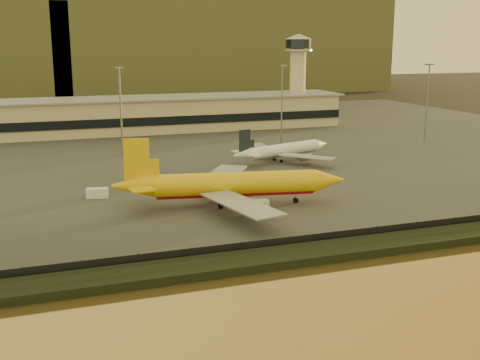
# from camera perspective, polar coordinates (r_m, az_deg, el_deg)

# --- Properties ---
(ground) EXTENTS (900.00, 900.00, 0.00)m
(ground) POSITION_cam_1_polar(r_m,az_deg,el_deg) (107.50, 0.84, -4.68)
(ground) COLOR black
(ground) RESTS_ON ground
(embankment) EXTENTS (320.00, 7.00, 1.40)m
(embankment) POSITION_cam_1_polar(r_m,az_deg,el_deg) (92.39, 4.54, -7.26)
(embankment) COLOR black
(embankment) RESTS_ON ground
(tarmac) EXTENTS (320.00, 220.00, 0.20)m
(tarmac) POSITION_cam_1_polar(r_m,az_deg,el_deg) (197.01, -8.84, 3.31)
(tarmac) COLOR #2D2D2D
(tarmac) RESTS_ON ground
(perimeter_fence) EXTENTS (300.00, 0.05, 2.20)m
(perimeter_fence) POSITION_cam_1_polar(r_m,az_deg,el_deg) (95.63, 3.57, -6.15)
(perimeter_fence) COLOR black
(perimeter_fence) RESTS_ON tarmac
(terminal_building) EXTENTS (202.00, 25.00, 12.60)m
(terminal_building) POSITION_cam_1_polar(r_m,az_deg,el_deg) (224.12, -14.06, 5.82)
(terminal_building) COLOR tan
(terminal_building) RESTS_ON tarmac
(control_tower) EXTENTS (11.20, 11.20, 35.50)m
(control_tower) POSITION_cam_1_polar(r_m,az_deg,el_deg) (250.67, 5.51, 10.40)
(control_tower) COLOR tan
(control_tower) RESTS_ON tarmac
(apron_light_masts) EXTENTS (152.20, 12.20, 25.40)m
(apron_light_masts) POSITION_cam_1_polar(r_m,az_deg,el_deg) (179.17, -3.04, 7.53)
(apron_light_masts) COLOR slate
(apron_light_masts) RESTS_ON tarmac
(distant_hills) EXTENTS (470.00, 160.00, 70.00)m
(distant_hills) POSITION_cam_1_polar(r_m,az_deg,el_deg) (436.26, -18.00, 12.18)
(distant_hills) COLOR brown
(distant_hills) RESTS_ON ground
(dhl_cargo_jet) EXTENTS (47.38, 45.78, 14.19)m
(dhl_cargo_jet) POSITION_cam_1_polar(r_m,az_deg,el_deg) (121.12, -0.80, -0.48)
(dhl_cargo_jet) COLOR #DAA50B
(dhl_cargo_jet) RESTS_ON tarmac
(white_narrowbody_jet) EXTENTS (33.83, 32.12, 9.98)m
(white_narrowbody_jet) POSITION_cam_1_polar(r_m,az_deg,el_deg) (167.87, 4.10, 2.83)
(white_narrowbody_jet) COLOR white
(white_narrowbody_jet) RESTS_ON tarmac
(gse_vehicle_yellow) EXTENTS (3.83, 1.82, 1.70)m
(gse_vehicle_yellow) POSITION_cam_1_polar(r_m,az_deg,el_deg) (136.47, 3.60, -0.43)
(gse_vehicle_yellow) COLOR #DAA50B
(gse_vehicle_yellow) RESTS_ON tarmac
(gse_vehicle_white) EXTENTS (4.83, 2.89, 2.03)m
(gse_vehicle_white) POSITION_cam_1_polar(r_m,az_deg,el_deg) (131.48, -13.40, -1.20)
(gse_vehicle_white) COLOR white
(gse_vehicle_white) RESTS_ON tarmac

